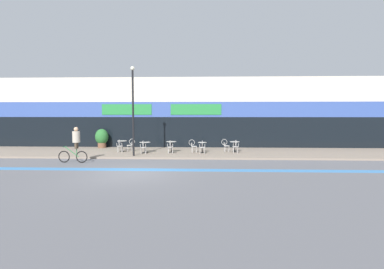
{
  "coord_description": "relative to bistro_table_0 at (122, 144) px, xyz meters",
  "views": [
    {
      "loc": [
        3.43,
        -13.6,
        2.83
      ],
      "look_at": [
        2.6,
        6.19,
        1.41
      ],
      "focal_mm": 28.0,
      "sensor_mm": 36.0,
      "label": 1
    }
  ],
  "objects": [
    {
      "name": "planter_pot",
      "position": [
        -2.19,
        2.13,
        0.25
      ],
      "size": [
        1.01,
        1.01,
        1.48
      ],
      "color": "brown",
      "rests_on": "sidewalk_slab"
    },
    {
      "name": "sidewalk_slab",
      "position": [
        2.42,
        -0.05,
        -0.6
      ],
      "size": [
        40.0,
        5.5,
        0.12
      ],
      "primitive_type": "cube",
      "color": "gray",
      "rests_on": "ground"
    },
    {
      "name": "cafe_chair_4_side",
      "position": [
        7.33,
        -0.07,
        -0.02
      ],
      "size": [
        0.59,
        0.44,
        0.9
      ],
      "rotation": [
        0.0,
        0.0,
        0.11
      ],
      "color": "#B7B2AD",
      "rests_on": "sidewalk_slab"
    },
    {
      "name": "cafe_chair_0_near",
      "position": [
        0.01,
        -0.63,
        -0.02
      ],
      "size": [
        0.43,
        0.59,
        0.9
      ],
      "rotation": [
        0.0,
        0.0,
        1.64
      ],
      "color": "#B7B2AD",
      "rests_on": "sidewalk_slab"
    },
    {
      "name": "bistro_table_0",
      "position": [
        0.0,
        0.0,
        0.0
      ],
      "size": [
        0.67,
        0.67,
        0.76
      ],
      "color": "black",
      "rests_on": "sidewalk_slab"
    },
    {
      "name": "ground_plane",
      "position": [
        2.42,
        -7.3,
        -0.66
      ],
      "size": [
        120.0,
        120.0,
        0.0
      ],
      "primitive_type": "plane",
      "color": "#5B5B60"
    },
    {
      "name": "cafe_chair_3_side",
      "position": [
        5.07,
        -0.52,
        -0.02
      ],
      "size": [
        0.6,
        0.45,
        0.9
      ],
      "rotation": [
        0.0,
        0.0,
        0.13
      ],
      "color": "#B7B2AD",
      "rests_on": "sidewalk_slab"
    },
    {
      "name": "bistro_table_1",
      "position": [
        1.79,
        -0.74,
        -0.01
      ],
      "size": [
        0.75,
        0.75,
        0.74
      ],
      "color": "black",
      "rests_on": "sidewalk_slab"
    },
    {
      "name": "bistro_table_2",
      "position": [
        3.56,
        -0.41,
        0.0
      ],
      "size": [
        0.68,
        0.68,
        0.76
      ],
      "color": "black",
      "rests_on": "sidewalk_slab"
    },
    {
      "name": "cafe_chair_2_near",
      "position": [
        3.56,
        -1.04,
        -0.02
      ],
      "size": [
        0.4,
        0.58,
        0.9
      ],
      "rotation": [
        0.0,
        0.0,
        1.58
      ],
      "color": "#B7B2AD",
      "rests_on": "sidewalk_slab"
    },
    {
      "name": "cafe_chair_1_near",
      "position": [
        1.8,
        -1.36,
        -0.02
      ],
      "size": [
        0.42,
        0.59,
        0.9
      ],
      "rotation": [
        0.0,
        0.0,
        1.63
      ],
      "color": "#B7B2AD",
      "rests_on": "sidewalk_slab"
    },
    {
      "name": "cafe_chair_3_near",
      "position": [
        5.7,
        -1.14,
        -0.02
      ],
      "size": [
        0.41,
        0.58,
        0.9
      ],
      "rotation": [
        0.0,
        0.0,
        1.6
      ],
      "color": "#B7B2AD",
      "rests_on": "sidewalk_slab"
    },
    {
      "name": "cafe_chair_4_near",
      "position": [
        7.96,
        -0.69,
        -0.02
      ],
      "size": [
        0.42,
        0.58,
        0.9
      ],
      "rotation": [
        0.0,
        0.0,
        1.62
      ],
      "color": "#B7B2AD",
      "rests_on": "sidewalk_slab"
    },
    {
      "name": "bistro_table_4",
      "position": [
        7.95,
        -0.06,
        -0.02
      ],
      "size": [
        0.69,
        0.69,
        0.73
      ],
      "color": "black",
      "rests_on": "sidewalk_slab"
    },
    {
      "name": "cyclist_0",
      "position": [
        -1.5,
        -4.24,
        0.51
      ],
      "size": [
        1.72,
        0.48,
        2.04
      ],
      "rotation": [
        0.0,
        0.0,
        3.11
      ],
      "color": "black",
      "rests_on": "ground"
    },
    {
      "name": "bistro_table_3",
      "position": [
        5.7,
        -0.51,
        -0.03
      ],
      "size": [
        0.6,
        0.6,
        0.72
      ],
      "color": "black",
      "rests_on": "sidewalk_slab"
    },
    {
      "name": "lamp_post",
      "position": [
        1.35,
        -2.2,
        2.68
      ],
      "size": [
        0.26,
        0.26,
        5.62
      ],
      "color": "black",
      "rests_on": "sidewalk_slab"
    },
    {
      "name": "bike_lane_stripe",
      "position": [
        2.42,
        -6.2,
        -0.65
      ],
      "size": [
        36.0,
        0.7,
        0.01
      ],
      "primitive_type": "cube",
      "color": "#3D7AB7",
      "rests_on": "ground"
    },
    {
      "name": "cafe_chair_0_side",
      "position": [
        0.63,
        -0.0,
        -0.02
      ],
      "size": [
        0.58,
        0.41,
        0.9
      ],
      "rotation": [
        0.0,
        0.0,
        3.12
      ],
      "color": "#B7B2AD",
      "rests_on": "sidewalk_slab"
    },
    {
      "name": "storefront_facade",
      "position": [
        2.42,
        4.67,
        2.16
      ],
      "size": [
        40.0,
        4.06,
        5.66
      ],
      "color": "beige",
      "rests_on": "ground"
    }
  ]
}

